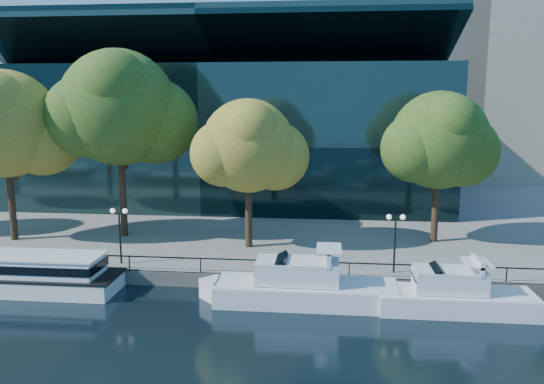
# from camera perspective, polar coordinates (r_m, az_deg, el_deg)

# --- Properties ---
(ground) EXTENTS (160.00, 160.00, 0.00)m
(ground) POSITION_cam_1_polar(r_m,az_deg,el_deg) (34.15, -8.92, -11.81)
(ground) COLOR black
(ground) RESTS_ON ground
(promenade) EXTENTS (90.00, 67.08, 1.00)m
(promenade) POSITION_cam_1_polar(r_m,az_deg,el_deg) (68.58, -1.23, -0.14)
(promenade) COLOR slate
(promenade) RESTS_ON ground
(railing) EXTENTS (88.20, 0.08, 0.99)m
(railing) POSITION_cam_1_polar(r_m,az_deg,el_deg) (36.48, -7.70, -7.11)
(railing) COLOR black
(railing) RESTS_ON promenade
(convention_building) EXTENTS (50.00, 24.57, 21.43)m
(convention_building) POSITION_cam_1_polar(r_m,az_deg,el_deg) (63.73, -5.36, 6.30)
(convention_building) COLOR black
(convention_building) RESTS_ON ground
(tour_boat) EXTENTS (15.96, 3.56, 3.03)m
(tour_boat) POSITION_cam_1_polar(r_m,az_deg,el_deg) (39.83, -26.76, -7.63)
(tour_boat) COLOR white
(tour_boat) RESTS_ON ground
(cruiser_near) EXTENTS (12.56, 3.23, 3.64)m
(cruiser_near) POSITION_cam_1_polar(r_m,az_deg,el_deg) (33.55, 2.85, -10.04)
(cruiser_near) COLOR silver
(cruiser_near) RESTS_ON ground
(cruiser_far) EXTENTS (10.32, 2.86, 3.37)m
(cruiser_far) POSITION_cam_1_polar(r_m,az_deg,el_deg) (33.97, 18.49, -10.42)
(cruiser_far) COLOR silver
(cruiser_far) RESTS_ON ground
(tree_1) EXTENTS (10.85, 8.89, 13.95)m
(tree_1) POSITION_cam_1_polar(r_m,az_deg,el_deg) (47.97, -26.64, 6.35)
(tree_1) COLOR black
(tree_1) RESTS_ON promenade
(tree_2) EXTENTS (11.97, 9.82, 15.67)m
(tree_2) POSITION_cam_1_polar(r_m,az_deg,el_deg) (45.83, -15.97, 8.47)
(tree_2) COLOR black
(tree_2) RESTS_ON promenade
(tree_3) EXTENTS (9.06, 7.43, 11.66)m
(tree_3) POSITION_cam_1_polar(r_m,az_deg,el_deg) (40.94, -2.38, 4.76)
(tree_3) COLOR black
(tree_3) RESTS_ON promenade
(tree_4) EXTENTS (9.79, 8.03, 12.25)m
(tree_4) POSITION_cam_1_polar(r_m,az_deg,el_deg) (44.55, 17.74, 5.10)
(tree_4) COLOR black
(tree_4) RESTS_ON promenade
(lamp_1) EXTENTS (1.26, 0.36, 4.03)m
(lamp_1) POSITION_cam_1_polar(r_m,az_deg,el_deg) (38.93, -16.10, -3.21)
(lamp_1) COLOR black
(lamp_1) RESTS_ON promenade
(lamp_2) EXTENTS (1.26, 0.36, 4.03)m
(lamp_2) POSITION_cam_1_polar(r_m,az_deg,el_deg) (36.46, 13.13, -3.97)
(lamp_2) COLOR black
(lamp_2) RESTS_ON promenade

